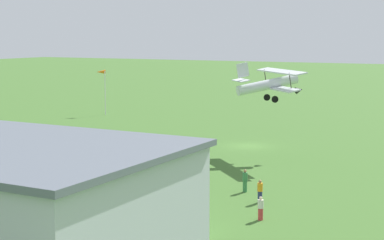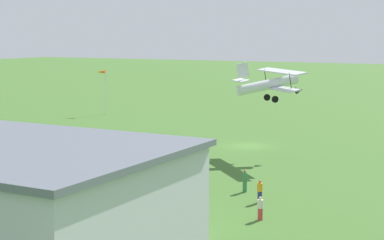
{
  "view_description": "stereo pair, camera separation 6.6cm",
  "coord_description": "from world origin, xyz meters",
  "px_view_note": "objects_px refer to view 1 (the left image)",
  "views": [
    {
      "loc": [
        -26.01,
        61.91,
        11.74
      ],
      "look_at": [
        -0.82,
        14.18,
        4.51
      ],
      "focal_mm": 59.91,
      "sensor_mm": 36.0,
      "label": 1
    },
    {
      "loc": [
        -26.07,
        61.88,
        11.74
      ],
      "look_at": [
        -0.82,
        14.18,
        4.51
      ],
      "focal_mm": 59.91,
      "sensor_mm": 36.0,
      "label": 2
    }
  ],
  "objects_px": {
    "person_by_parked_cars": "(245,181)",
    "windsock": "(102,75)",
    "person_at_fence_line": "(260,191)",
    "person_watching_takeoff": "(261,208)",
    "biplane": "(271,83)"
  },
  "relations": [
    {
      "from": "person_by_parked_cars",
      "to": "windsock",
      "type": "height_order",
      "value": "windsock"
    },
    {
      "from": "person_at_fence_line",
      "to": "windsock",
      "type": "distance_m",
      "value": 53.47
    },
    {
      "from": "person_watching_takeoff",
      "to": "person_at_fence_line",
      "type": "xyz_separation_m",
      "value": [
        1.61,
        -3.92,
        0.06
      ]
    },
    {
      "from": "biplane",
      "to": "windsock",
      "type": "height_order",
      "value": "biplane"
    },
    {
      "from": "person_watching_takeoff",
      "to": "windsock",
      "type": "distance_m",
      "value": 57.32
    },
    {
      "from": "person_by_parked_cars",
      "to": "person_watching_takeoff",
      "type": "height_order",
      "value": "person_by_parked_cars"
    },
    {
      "from": "windsock",
      "to": "person_watching_takeoff",
      "type": "bearing_deg",
      "value": 135.83
    },
    {
      "from": "person_watching_takeoff",
      "to": "person_at_fence_line",
      "type": "relative_size",
      "value": 0.94
    },
    {
      "from": "person_by_parked_cars",
      "to": "windsock",
      "type": "xyz_separation_m",
      "value": [
        37.2,
        -33.53,
        4.91
      ]
    },
    {
      "from": "person_watching_takeoff",
      "to": "windsock",
      "type": "height_order",
      "value": "windsock"
    },
    {
      "from": "biplane",
      "to": "person_watching_takeoff",
      "type": "bearing_deg",
      "value": 109.43
    },
    {
      "from": "person_watching_takeoff",
      "to": "windsock",
      "type": "bearing_deg",
      "value": -44.17
    },
    {
      "from": "person_by_parked_cars",
      "to": "person_at_fence_line",
      "type": "xyz_separation_m",
      "value": [
        -2.14,
        2.34,
        -0.05
      ]
    },
    {
      "from": "biplane",
      "to": "person_at_fence_line",
      "type": "relative_size",
      "value": 4.73
    },
    {
      "from": "person_at_fence_line",
      "to": "biplane",
      "type": "bearing_deg",
      "value": -71.29
    }
  ]
}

